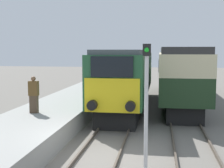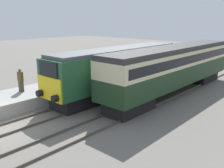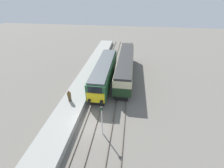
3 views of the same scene
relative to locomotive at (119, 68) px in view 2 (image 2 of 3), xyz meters
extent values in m
plane|color=slate|center=(0.00, -10.01, -2.12)|extent=(120.00, 120.00, 0.00)
cube|color=gray|center=(-3.30, -2.01, -1.69)|extent=(3.50, 50.00, 0.87)
cube|color=#4C4238|center=(-0.72, -5.01, -2.05)|extent=(0.07, 60.00, 0.14)
cube|color=#4C4238|center=(0.72, -5.01, -2.05)|extent=(0.07, 60.00, 0.14)
cube|color=#4C4238|center=(2.68, -5.01, -2.05)|extent=(0.07, 60.00, 0.14)
cube|color=#4C4238|center=(4.12, -5.01, -2.05)|extent=(0.07, 60.00, 0.14)
cube|color=black|center=(0.00, -4.28, -1.62)|extent=(2.03, 4.00, 1.00)
cube|color=black|center=(0.00, 4.36, -1.62)|extent=(2.03, 4.00, 1.00)
cube|color=#235633|center=(0.00, 0.04, 0.16)|extent=(2.70, 13.64, 2.56)
cube|color=yellow|center=(0.00, -6.82, -0.36)|extent=(2.48, 0.10, 1.54)
cube|color=black|center=(0.00, -6.82, 0.93)|extent=(1.89, 0.10, 0.92)
cube|color=#4C5156|center=(0.00, 0.04, 1.56)|extent=(2.38, 13.10, 0.24)
cylinder|color=black|center=(-0.85, -7.03, -0.77)|extent=(0.44, 0.35, 0.44)
cylinder|color=black|center=(0.85, -7.03, -0.77)|extent=(0.44, 0.35, 0.44)
cube|color=black|center=(3.40, -2.91, -1.65)|extent=(1.89, 3.60, 0.95)
cube|color=black|center=(3.40, 8.90, -1.65)|extent=(1.89, 3.60, 0.95)
cube|color=#1E381E|center=(3.40, 2.99, -0.44)|extent=(2.70, 16.21, 1.47)
cube|color=beige|center=(3.40, 2.99, 0.87)|extent=(2.71, 16.21, 1.16)
cube|color=black|center=(3.40, 2.99, 0.87)|extent=(2.75, 15.56, 0.64)
cube|color=#2D2D2D|center=(3.40, 2.99, 1.63)|extent=(2.48, 16.21, 0.36)
cube|color=#473828|center=(-3.66, -6.81, -0.85)|extent=(0.36, 0.24, 0.81)
cube|color=brown|center=(-3.66, -6.81, -0.10)|extent=(0.44, 0.26, 0.68)
sphere|color=brown|center=(-3.66, -6.81, 0.35)|extent=(0.22, 0.22, 0.22)
camera|label=1|loc=(2.09, -20.37, 1.64)|focal=50.00mm
camera|label=2|loc=(13.15, -15.44, 3.90)|focal=40.00mm
camera|label=3|loc=(4.32, -22.33, 11.90)|focal=24.00mm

